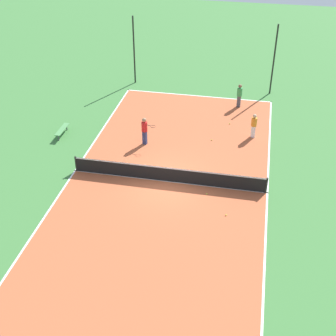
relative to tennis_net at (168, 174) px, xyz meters
name	(u,v)px	position (x,y,z in m)	size (l,w,h in m)	color
ground_plane	(168,182)	(0.00, 0.00, -0.51)	(80.00, 80.00, 0.00)	#3D7538
court_surface	(168,181)	(0.00, 0.00, -0.50)	(10.94, 22.92, 0.02)	#B75633
tennis_net	(168,174)	(0.00, 0.00, 0.00)	(10.74, 0.10, 0.95)	black
bench	(62,130)	(-7.70, 3.77, -0.12)	(0.36, 1.70, 0.45)	#4C8C4C
player_far_green	(239,94)	(3.12, 10.16, 0.50)	(0.40, 0.40, 1.71)	#4C4C51
player_coach_red	(145,129)	(-2.22, 3.73, 0.56)	(0.99, 0.57, 1.79)	navy
player_center_orange	(254,124)	(4.34, 5.92, 0.43)	(0.40, 0.40, 1.61)	white
tennis_ball_right_alley	(226,215)	(3.43, -2.36, -0.45)	(0.07, 0.07, 0.07)	#CCE033
tennis_ball_midcourt	(230,124)	(2.75, 7.37, -0.45)	(0.07, 0.07, 0.07)	#CCE033
tennis_ball_left_sideline	(207,194)	(2.26, -0.79, -0.45)	(0.07, 0.07, 0.07)	#CCE033
tennis_ball_near_net	(212,140)	(1.82, 4.96, -0.45)	(0.07, 0.07, 0.07)	#CCE033
fence_post_back_left	(134,50)	(-5.28, 12.99, 2.13)	(0.12, 0.12, 5.26)	black
fence_post_back_right	(274,60)	(5.28, 12.99, 2.13)	(0.12, 0.12, 5.26)	black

